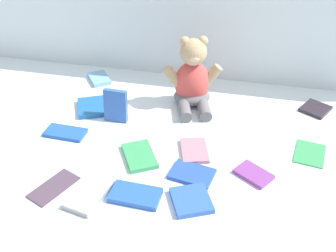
{
  "coord_description": "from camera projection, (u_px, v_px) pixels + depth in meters",
  "views": [
    {
      "loc": [
        0.21,
        -1.02,
        0.76
      ],
      "look_at": [
        0.01,
        -0.1,
        0.1
      ],
      "focal_mm": 42.66,
      "sensor_mm": 36.0,
      "label": 1
    }
  ],
  "objects": [
    {
      "name": "book_case_9",
      "position": [
        99.0,
        79.0,
        1.58
      ],
      "size": [
        0.12,
        0.13,
        0.02
      ],
      "primitive_type": "cube",
      "rotation": [
        0.0,
        0.0,
        0.64
      ],
      "color": "#72AAD7",
      "rests_on": "ground_plane"
    },
    {
      "name": "book_case_0",
      "position": [
        310.0,
        153.0,
        1.2
      ],
      "size": [
        0.1,
        0.13,
        0.01
      ],
      "primitive_type": "cube",
      "rotation": [
        0.0,
        0.0,
        2.97
      ],
      "color": "#3A9856",
      "rests_on": "ground_plane"
    },
    {
      "name": "teddy_bear",
      "position": [
        193.0,
        81.0,
        1.39
      ],
      "size": [
        0.21,
        0.21,
        0.25
      ],
      "rotation": [
        0.0,
        0.0,
        0.28
      ],
      "color": "#D84C47",
      "rests_on": "ground_plane"
    },
    {
      "name": "book_case_6",
      "position": [
        140.0,
        156.0,
        1.19
      ],
      "size": [
        0.14,
        0.15,
        0.01
      ],
      "primitive_type": "cube",
      "rotation": [
        0.0,
        0.0,
        3.66
      ],
      "color": "#399D5A",
      "rests_on": "ground_plane"
    },
    {
      "name": "book_case_7",
      "position": [
        135.0,
        195.0,
        1.05
      ],
      "size": [
        0.14,
        0.08,
        0.02
      ],
      "primitive_type": "cube",
      "rotation": [
        0.0,
        0.0,
        1.53
      ],
      "color": "blue",
      "rests_on": "ground_plane"
    },
    {
      "name": "book_case_2",
      "position": [
        65.0,
        133.0,
        1.28
      ],
      "size": [
        0.13,
        0.07,
        0.01
      ],
      "primitive_type": "cube",
      "rotation": [
        0.0,
        0.0,
        1.53
      ],
      "color": "#2356AF",
      "rests_on": "ground_plane"
    },
    {
      "name": "book_case_10",
      "position": [
        92.0,
        107.0,
        1.4
      ],
      "size": [
        0.13,
        0.15,
        0.02
      ],
      "primitive_type": "cube",
      "rotation": [
        0.0,
        0.0,
        0.44
      ],
      "color": "#1E5CA3",
      "rests_on": "ground_plane"
    },
    {
      "name": "book_case_12",
      "position": [
        194.0,
        151.0,
        1.21
      ],
      "size": [
        0.11,
        0.13,
        0.01
      ],
      "primitive_type": "cube",
      "rotation": [
        0.0,
        0.0,
        3.42
      ],
      "color": "#B17788",
      "rests_on": "ground_plane"
    },
    {
      "name": "book_case_3",
      "position": [
        192.0,
        174.0,
        1.12
      ],
      "size": [
        0.13,
        0.1,
        0.01
      ],
      "primitive_type": "cube",
      "rotation": [
        0.0,
        0.0,
        4.52
      ],
      "color": "blue",
      "rests_on": "ground_plane"
    },
    {
      "name": "book_case_8",
      "position": [
        254.0,
        174.0,
        1.12
      ],
      "size": [
        0.12,
        0.11,
        0.01
      ],
      "primitive_type": "cube",
      "rotation": [
        0.0,
        0.0,
        0.98
      ],
      "color": "#823C8E",
      "rests_on": "ground_plane"
    },
    {
      "name": "book_case_4",
      "position": [
        54.0,
        186.0,
        1.08
      ],
      "size": [
        0.12,
        0.15,
        0.01
      ],
      "primitive_type": "cube",
      "rotation": [
        0.0,
        0.0,
        2.74
      ],
      "color": "#513E51",
      "rests_on": "ground_plane"
    },
    {
      "name": "book_case_13",
      "position": [
        191.0,
        200.0,
        1.04
      ],
      "size": [
        0.13,
        0.13,
        0.02
      ],
      "primitive_type": "cube",
      "rotation": [
        0.0,
        0.0,
        0.43
      ],
      "color": "blue",
      "rests_on": "ground_plane"
    },
    {
      "name": "book_case_11",
      "position": [
        89.0,
        194.0,
        1.05
      ],
      "size": [
        0.11,
        0.15,
        0.02
      ],
      "primitive_type": "cube",
      "rotation": [
        0.0,
        0.0,
        2.93
      ],
      "color": "#A4A7AC",
      "rests_on": "ground_plane"
    },
    {
      "name": "ground_plane",
      "position": [
        172.0,
        134.0,
        1.29
      ],
      "size": [
        3.2,
        3.2,
        0.0
      ],
      "primitive_type": "plane",
      "color": "silver"
    },
    {
      "name": "book_case_5",
      "position": [
        316.0,
        109.0,
        1.4
      ],
      "size": [
        0.12,
        0.12,
        0.01
      ],
      "primitive_type": "cube",
      "rotation": [
        0.0,
        0.0,
        5.76
      ],
      "color": "#2A222C",
      "rests_on": "ground_plane"
    },
    {
      "name": "book_case_1",
      "position": [
        116.0,
        106.0,
        1.32
      ],
      "size": [
        0.08,
        0.03,
        0.11
      ],
      "primitive_type": "cube",
      "rotation": [
        -0.11,
        0.0,
        -0.04
      ],
      "color": "blue",
      "rests_on": "ground_plane"
    }
  ]
}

